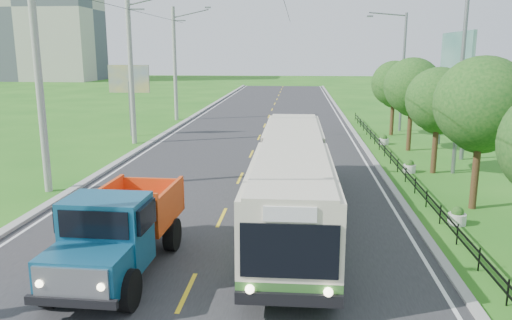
# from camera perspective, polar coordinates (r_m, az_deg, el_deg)

# --- Properties ---
(ground) EXTENTS (240.00, 240.00, 0.00)m
(ground) POSITION_cam_1_polar(r_m,az_deg,el_deg) (13.51, -7.91, -14.79)
(ground) COLOR #226618
(ground) RESTS_ON ground
(road) EXTENTS (14.00, 120.00, 0.02)m
(road) POSITION_cam_1_polar(r_m,az_deg,el_deg) (32.42, -0.20, 1.41)
(road) COLOR #28282B
(road) RESTS_ON ground
(curb_left) EXTENTS (0.40, 120.00, 0.15)m
(curb_left) POSITION_cam_1_polar(r_m,az_deg,el_deg) (33.80, -12.46, 1.67)
(curb_left) COLOR #9E9E99
(curb_left) RESTS_ON ground
(curb_right) EXTENTS (0.30, 120.00, 0.10)m
(curb_right) POSITION_cam_1_polar(r_m,az_deg,el_deg) (32.59, 12.43, 1.24)
(curb_right) COLOR #9E9E99
(curb_right) RESTS_ON ground
(edge_line_left) EXTENTS (0.12, 120.00, 0.00)m
(edge_line_left) POSITION_cam_1_polar(r_m,az_deg,el_deg) (33.65, -11.56, 1.58)
(edge_line_left) COLOR silver
(edge_line_left) RESTS_ON road
(edge_line_right) EXTENTS (0.12, 120.00, 0.00)m
(edge_line_right) POSITION_cam_1_polar(r_m,az_deg,el_deg) (32.53, 11.55, 1.21)
(edge_line_right) COLOR silver
(edge_line_right) RESTS_ON road
(centre_dash) EXTENTS (0.12, 2.20, 0.00)m
(centre_dash) POSITION_cam_1_polar(r_m,az_deg,el_deg) (13.50, -7.91, -14.71)
(centre_dash) COLOR yellow
(centre_dash) RESTS_ON road
(railing_right) EXTENTS (0.04, 40.00, 0.60)m
(railing_right) POSITION_cam_1_polar(r_m,az_deg,el_deg) (26.88, 15.88, -0.71)
(railing_right) COLOR black
(railing_right) RESTS_ON ground
(pole_near) EXTENTS (3.51, 0.32, 10.00)m
(pole_near) POSITION_cam_1_polar(r_m,az_deg,el_deg) (23.51, -23.52, 8.76)
(pole_near) COLOR gray
(pole_near) RESTS_ON ground
(pole_mid) EXTENTS (3.51, 0.32, 10.00)m
(pole_mid) POSITION_cam_1_polar(r_m,az_deg,el_deg) (34.55, -14.06, 10.21)
(pole_mid) COLOR gray
(pole_mid) RESTS_ON ground
(pole_far) EXTENTS (3.51, 0.32, 10.00)m
(pole_far) POSITION_cam_1_polar(r_m,az_deg,el_deg) (46.08, -9.22, 10.84)
(pole_far) COLOR gray
(pole_far) RESTS_ON ground
(tree_third) EXTENTS (3.60, 3.62, 6.00)m
(tree_third) POSITION_cam_1_polar(r_m,az_deg,el_deg) (21.18, 24.39, 5.40)
(tree_third) COLOR #382314
(tree_third) RESTS_ON ground
(tree_fourth) EXTENTS (3.24, 3.31, 5.40)m
(tree_fourth) POSITION_cam_1_polar(r_m,az_deg,el_deg) (26.92, 20.13, 6.12)
(tree_fourth) COLOR #382314
(tree_fourth) RESTS_ON ground
(tree_fifth) EXTENTS (3.48, 3.52, 5.80)m
(tree_fifth) POSITION_cam_1_polar(r_m,az_deg,el_deg) (32.71, 17.45, 7.74)
(tree_fifth) COLOR #382314
(tree_fifth) RESTS_ON ground
(tree_back) EXTENTS (3.30, 3.36, 5.50)m
(tree_back) POSITION_cam_1_polar(r_m,az_deg,el_deg) (38.59, 15.53, 8.16)
(tree_back) COLOR #382314
(tree_back) RESTS_ON ground
(streetlight_mid) EXTENTS (3.02, 0.20, 9.07)m
(streetlight_mid) POSITION_cam_1_polar(r_m,az_deg,el_deg) (26.92, 22.05, 8.80)
(streetlight_mid) COLOR slate
(streetlight_mid) RESTS_ON ground
(streetlight_far) EXTENTS (3.02, 0.20, 9.07)m
(streetlight_far) POSITION_cam_1_polar(r_m,az_deg,el_deg) (40.50, 16.26, 10.07)
(streetlight_far) COLOR slate
(streetlight_far) RESTS_ON ground
(planter_near) EXTENTS (0.64, 0.64, 0.67)m
(planter_near) POSITION_cam_1_polar(r_m,az_deg,el_deg) (19.54, 22.00, -6.04)
(planter_near) COLOR silver
(planter_near) RESTS_ON ground
(planter_mid) EXTENTS (0.64, 0.64, 0.67)m
(planter_mid) POSITION_cam_1_polar(r_m,az_deg,el_deg) (27.00, 17.13, -0.76)
(planter_mid) COLOR silver
(planter_mid) RESTS_ON ground
(planter_far) EXTENTS (0.64, 0.64, 0.67)m
(planter_far) POSITION_cam_1_polar(r_m,az_deg,el_deg) (34.71, 14.40, 2.20)
(planter_far) COLOR silver
(planter_far) RESTS_ON ground
(billboard_left) EXTENTS (3.00, 0.20, 5.20)m
(billboard_left) POSITION_cam_1_polar(r_m,az_deg,el_deg) (37.84, -14.30, 8.48)
(billboard_left) COLOR slate
(billboard_left) RESTS_ON ground
(billboard_right) EXTENTS (0.24, 6.00, 7.30)m
(billboard_right) POSITION_cam_1_polar(r_m,az_deg,el_deg) (33.12, 21.86, 10.06)
(billboard_right) COLOR slate
(billboard_right) RESTS_ON ground
(apartment_near) EXTENTS (28.00, 14.00, 30.00)m
(apartment_near) POSITION_cam_1_polar(r_m,az_deg,el_deg) (121.69, -24.47, 15.40)
(apartment_near) COLOR #B7B2A3
(apartment_near) RESTS_ON ground
(bus) EXTENTS (2.58, 15.17, 2.92)m
(bus) POSITION_cam_1_polar(r_m,az_deg,el_deg) (18.40, 4.16, -1.48)
(bus) COLOR #346A2A
(bus) RESTS_ON ground
(dump_truck) EXTENTS (2.45, 5.89, 2.44)m
(dump_truck) POSITION_cam_1_polar(r_m,az_deg,el_deg) (14.48, -15.38, -7.29)
(dump_truck) COLOR navy
(dump_truck) RESTS_ON ground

